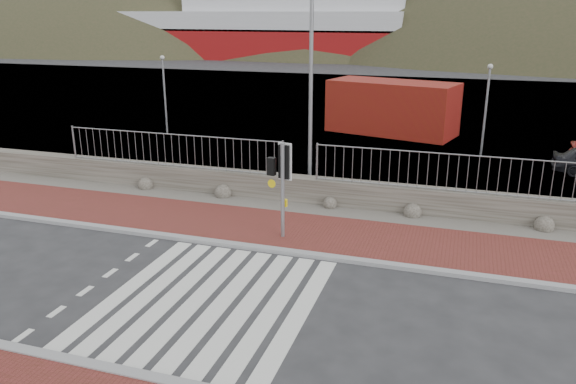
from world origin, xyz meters
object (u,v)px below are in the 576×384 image
(ferry, at_px, (255,18))
(traffic_signal_far, at_px, (281,170))
(shipping_container, at_px, (392,108))
(streetlight, at_px, (315,72))

(ferry, bearing_deg, traffic_signal_far, -68.60)
(ferry, distance_m, shipping_container, 54.82)
(shipping_container, bearing_deg, ferry, 133.24)
(traffic_signal_far, bearing_deg, streetlight, -77.29)
(traffic_signal_far, bearing_deg, shipping_container, -83.33)
(traffic_signal_far, distance_m, streetlight, 4.72)
(traffic_signal_far, xyz_separation_m, shipping_container, (0.98, 15.85, -0.67))
(ferry, height_order, shipping_container, ferry)
(ferry, distance_m, streetlight, 64.78)
(shipping_container, bearing_deg, traffic_signal_far, -78.74)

